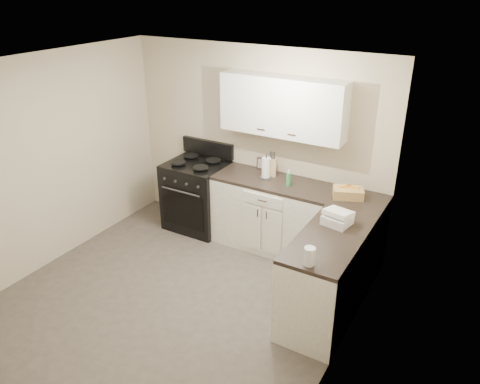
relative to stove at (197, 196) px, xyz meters
The scene contains 21 objects.
floor 1.71m from the stove, 63.41° to the right, with size 3.60×3.60×0.00m, color #473F38.
ceiling 2.62m from the stove, 63.41° to the right, with size 3.60×3.60×0.00m, color white.
wall_back 1.13m from the stove, 23.75° to the left, with size 3.60×3.60×0.00m, color beige.
wall_right 3.04m from the stove, 30.16° to the right, with size 3.60×3.60×0.00m, color beige.
wall_left 1.98m from the stove, 125.74° to the right, with size 3.60×3.60×0.00m, color beige.
wall_front 3.45m from the stove, 77.29° to the right, with size 3.60×3.60×0.00m, color beige.
base_cabinets_back 1.16m from the stove, ahead, with size 1.55×0.60×0.90m, color white.
base_cabinets_right 2.32m from the stove, 15.60° to the right, with size 0.60×1.90×0.90m, color white.
countertop_back 1.25m from the stove, ahead, with size 1.55×0.60×0.04m, color black.
countertop_right 2.37m from the stove, 15.60° to the right, with size 0.60×1.90×0.04m, color black.
upper_cabinets 1.81m from the stove, ahead, with size 1.55×0.30×0.70m, color white.
stove is the anchor object (origin of this frame).
knife_block 1.23m from the stove, ahead, with size 0.11×0.09×0.23m, color #D9B286.
paper_towel 1.19m from the stove, ahead, with size 0.11×0.11×0.26m, color white.
soap_bottle 1.48m from the stove, ahead, with size 0.06×0.06×0.17m, color #39954D.
picture_frame 1.05m from the stove, 18.69° to the left, with size 0.13×0.02×0.16m, color black.
wicker_basket 2.16m from the stove, ahead, with size 0.34×0.22×0.11m, color tan.
countertop_grill 2.36m from the stove, 16.41° to the right, with size 0.26×0.24×0.09m, color white.
glass_jar 2.74m from the stove, 33.38° to the right, with size 0.10×0.10×0.17m, color silver.
oven_mitt_near 2.19m from the stove, 29.08° to the right, with size 0.02×0.17×0.29m, color black.
oven_mitt_far 2.09m from the stove, 23.60° to the right, with size 0.02×0.16×0.28m, color black.
Camera 1 is at (2.71, -3.29, 3.25)m, focal length 35.00 mm.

